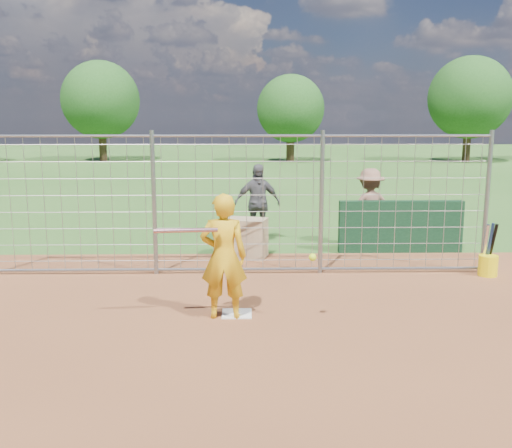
{
  "coord_description": "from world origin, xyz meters",
  "views": [
    {
      "loc": [
        0.12,
        -8.1,
        2.84
      ],
      "look_at": [
        0.3,
        0.8,
        1.15
      ],
      "focal_mm": 40.0,
      "sensor_mm": 36.0,
      "label": 1
    }
  ],
  "objects_px": {
    "bucket_with_bats": "(488,263)",
    "equipment_bin": "(246,238)",
    "bystander_b": "(257,203)",
    "batter": "(224,257)",
    "bystander_c": "(369,208)"
  },
  "relations": [
    {
      "from": "bucket_with_bats",
      "to": "equipment_bin",
      "type": "bearing_deg",
      "value": 161.46
    },
    {
      "from": "batter",
      "to": "bystander_c",
      "type": "distance_m",
      "value": 5.46
    },
    {
      "from": "equipment_bin",
      "to": "bystander_b",
      "type": "bearing_deg",
      "value": 95.0
    },
    {
      "from": "bystander_b",
      "to": "bucket_with_bats",
      "type": "height_order",
      "value": "bystander_b"
    },
    {
      "from": "bystander_c",
      "to": "bucket_with_bats",
      "type": "height_order",
      "value": "bystander_c"
    },
    {
      "from": "equipment_bin",
      "to": "bucket_with_bats",
      "type": "xyz_separation_m",
      "value": [
        4.35,
        -1.46,
        -0.15
      ]
    },
    {
      "from": "batter",
      "to": "bystander_b",
      "type": "bearing_deg",
      "value": -95.87
    },
    {
      "from": "bystander_c",
      "to": "bucket_with_bats",
      "type": "distance_m",
      "value": 3.02
    },
    {
      "from": "bystander_b",
      "to": "bucket_with_bats",
      "type": "relative_size",
      "value": 1.84
    },
    {
      "from": "bystander_b",
      "to": "equipment_bin",
      "type": "xyz_separation_m",
      "value": [
        -0.26,
        -1.44,
        -0.5
      ]
    },
    {
      "from": "batter",
      "to": "bystander_b",
      "type": "relative_size",
      "value": 1.0
    },
    {
      "from": "bystander_c",
      "to": "batter",
      "type": "bearing_deg",
      "value": 45.48
    },
    {
      "from": "batter",
      "to": "equipment_bin",
      "type": "xyz_separation_m",
      "value": [
        0.33,
        3.54,
        -0.5
      ]
    },
    {
      "from": "batter",
      "to": "bystander_b",
      "type": "xyz_separation_m",
      "value": [
        0.58,
        4.98,
        -0.0
      ]
    },
    {
      "from": "batter",
      "to": "bystander_c",
      "type": "xyz_separation_m",
      "value": [
        3.04,
        4.54,
        -0.04
      ]
    }
  ]
}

